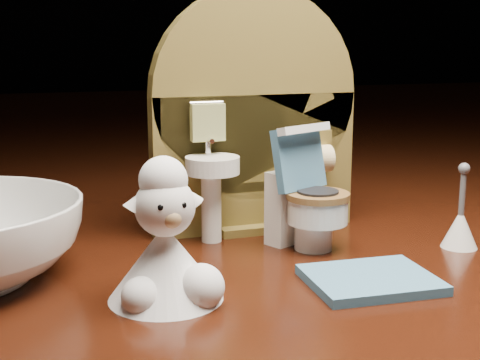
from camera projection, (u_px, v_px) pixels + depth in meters
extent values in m
cube|color=#3D1508|center=(291.00, 343.00, 0.38)|extent=(2.50, 2.50, 0.10)
cube|color=brown|center=(253.00, 162.00, 0.42)|extent=(0.13, 0.02, 0.09)
cylinder|color=brown|center=(254.00, 94.00, 0.41)|extent=(0.13, 0.02, 0.13)
cube|color=brown|center=(253.00, 225.00, 0.43)|extent=(0.05, 0.04, 0.01)
cylinder|color=white|center=(211.00, 206.00, 0.40)|extent=(0.01, 0.01, 0.04)
cylinder|color=white|center=(212.00, 165.00, 0.39)|extent=(0.03, 0.03, 0.01)
cylinder|color=silver|center=(208.00, 146.00, 0.40)|extent=(0.00, 0.00, 0.01)
cube|color=tan|center=(208.00, 122.00, 0.39)|extent=(0.02, 0.01, 0.02)
cube|color=brown|center=(313.00, 148.00, 0.42)|extent=(0.02, 0.01, 0.02)
cylinder|color=beige|center=(317.00, 159.00, 0.42)|extent=(0.02, 0.02, 0.02)
cylinder|color=white|center=(313.00, 235.00, 0.38)|extent=(0.02, 0.02, 0.02)
cylinder|color=white|center=(318.00, 210.00, 0.38)|extent=(0.03, 0.03, 0.01)
cylinder|color=brown|center=(318.00, 196.00, 0.38)|extent=(0.04, 0.04, 0.00)
cube|color=white|center=(289.00, 207.00, 0.40)|extent=(0.03, 0.02, 0.04)
cube|color=teal|center=(299.00, 159.00, 0.38)|extent=(0.04, 0.03, 0.04)
cube|color=white|center=(304.00, 129.00, 0.38)|extent=(0.04, 0.02, 0.01)
cylinder|color=#8CAA24|center=(299.00, 160.00, 0.40)|extent=(0.01, 0.01, 0.01)
cube|color=teal|center=(370.00, 280.00, 0.33)|extent=(0.06, 0.05, 0.00)
cone|color=white|center=(460.00, 228.00, 0.39)|extent=(0.02, 0.02, 0.02)
cylinder|color=#59595B|center=(462.00, 193.00, 0.38)|extent=(0.00, 0.00, 0.03)
sphere|color=#59595B|center=(464.00, 169.00, 0.38)|extent=(0.01, 0.01, 0.01)
cone|color=white|center=(165.00, 262.00, 0.31)|extent=(0.05, 0.05, 0.04)
sphere|color=white|center=(201.00, 287.00, 0.30)|extent=(0.02, 0.02, 0.02)
sphere|color=white|center=(141.00, 296.00, 0.30)|extent=(0.02, 0.02, 0.02)
sphere|color=white|center=(165.00, 206.00, 0.30)|extent=(0.03, 0.03, 0.03)
sphere|color=tan|center=(171.00, 217.00, 0.29)|extent=(0.01, 0.01, 0.01)
sphere|color=white|center=(163.00, 180.00, 0.30)|extent=(0.02, 0.02, 0.02)
cone|color=white|center=(136.00, 200.00, 0.30)|extent=(0.01, 0.01, 0.01)
cone|color=white|center=(190.00, 195.00, 0.31)|extent=(0.01, 0.01, 0.01)
sphere|color=black|center=(161.00, 207.00, 0.29)|extent=(0.00, 0.00, 0.00)
sphere|color=black|center=(183.00, 205.00, 0.29)|extent=(0.00, 0.00, 0.00)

